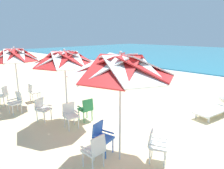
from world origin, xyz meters
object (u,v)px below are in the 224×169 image
(plastic_chair_1, at_px, (95,149))
(plastic_chair_6, at_px, (16,101))
(plastic_chair_0, at_px, (156,143))
(beach_umbrella_1, at_px, (65,59))
(plastic_chair_2, at_px, (102,136))
(sun_lounger_1, at_px, (215,109))
(plastic_chair_3, at_px, (42,108))
(plastic_chair_5, at_px, (86,108))
(plastic_chair_4, at_px, (70,114))
(beach_umbrella_2, at_px, (14,56))
(plastic_chair_7, at_px, (3,95))
(plastic_chair_8, at_px, (33,91))
(beach_umbrella_0, at_px, (121,67))

(plastic_chair_1, xyz_separation_m, plastic_chair_6, (-4.98, 0.15, 0.00))
(plastic_chair_0, relative_size, beach_umbrella_1, 0.32)
(plastic_chair_2, xyz_separation_m, sun_lounger_1, (1.30, 4.93, -0.22))
(plastic_chair_3, relative_size, plastic_chair_5, 1.00)
(beach_umbrella_1, bearing_deg, plastic_chair_5, 59.75)
(plastic_chair_4, relative_size, plastic_chair_6, 1.00)
(beach_umbrella_2, xyz_separation_m, plastic_chair_6, (0.71, -0.41, -1.76))
(plastic_chair_5, xyz_separation_m, beach_umbrella_2, (-3.37, -1.06, 1.76))
(plastic_chair_0, distance_m, plastic_chair_4, 3.18)
(plastic_chair_6, distance_m, sun_lounger_1, 7.98)
(plastic_chair_2, xyz_separation_m, plastic_chair_5, (-1.95, 1.05, 0.00))
(plastic_chair_3, distance_m, plastic_chair_7, 2.89)
(plastic_chair_2, distance_m, plastic_chair_5, 2.21)
(plastic_chair_1, distance_m, plastic_chair_7, 6.40)
(plastic_chair_0, relative_size, plastic_chair_5, 1.00)
(beach_umbrella_2, bearing_deg, plastic_chair_0, 5.99)
(beach_umbrella_1, bearing_deg, plastic_chair_3, -149.61)
(beach_umbrella_1, distance_m, plastic_chair_3, 2.08)
(plastic_chair_2, bearing_deg, plastic_chair_6, -174.80)
(plastic_chair_5, bearing_deg, plastic_chair_2, -28.29)
(beach_umbrella_2, relative_size, plastic_chair_6, 3.06)
(plastic_chair_4, relative_size, sun_lounger_1, 0.39)
(beach_umbrella_1, height_order, beach_umbrella_2, beach_umbrella_1)
(plastic_chair_3, bearing_deg, beach_umbrella_1, 30.39)
(plastic_chair_4, distance_m, plastic_chair_8, 3.68)
(plastic_chair_3, xyz_separation_m, plastic_chair_7, (-2.86, -0.40, 0.00))
(plastic_chair_4, bearing_deg, plastic_chair_5, 93.37)
(plastic_chair_4, relative_size, beach_umbrella_2, 0.33)
(plastic_chair_3, height_order, plastic_chair_7, same)
(plastic_chair_3, distance_m, plastic_chair_4, 1.31)
(plastic_chair_1, xyz_separation_m, beach_umbrella_2, (-5.69, 0.55, 1.76))
(plastic_chair_1, height_order, beach_umbrella_1, beach_umbrella_1)
(beach_umbrella_1, relative_size, plastic_chair_7, 3.09)
(sun_lounger_1, bearing_deg, plastic_chair_2, -104.77)
(plastic_chair_1, height_order, plastic_chair_5, same)
(plastic_chair_5, height_order, plastic_chair_8, same)
(plastic_chair_3, bearing_deg, beach_umbrella_0, 2.36)
(plastic_chair_7, bearing_deg, beach_umbrella_1, 13.75)
(beach_umbrella_0, xyz_separation_m, beach_umbrella_1, (-2.85, 0.36, -0.09))
(sun_lounger_1, bearing_deg, plastic_chair_0, -90.63)
(plastic_chair_6, bearing_deg, plastic_chair_4, 15.25)
(plastic_chair_7, bearing_deg, sun_lounger_1, 36.33)
(beach_umbrella_0, bearing_deg, sun_lounger_1, 81.29)
(plastic_chair_6, relative_size, plastic_chair_8, 1.00)
(beach_umbrella_0, relative_size, plastic_chair_6, 3.21)
(beach_umbrella_0, xyz_separation_m, plastic_chair_6, (-5.17, -0.52, -1.91))
(plastic_chair_3, xyz_separation_m, beach_umbrella_2, (-2.16, 0.04, 1.76))
(beach_umbrella_1, distance_m, plastic_chair_5, 1.94)
(plastic_chair_0, xyz_separation_m, beach_umbrella_1, (-3.54, -0.22, 1.82))
(plastic_chair_2, relative_size, plastic_chair_3, 1.00)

